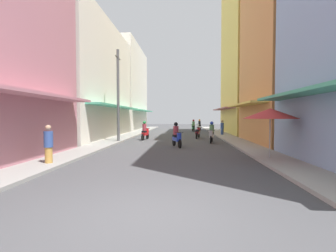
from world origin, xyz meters
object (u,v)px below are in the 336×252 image
pedestrian_crossing (49,146)px  motorbike_green (193,126)px  motorbike_silver (212,133)px  pedestrian_far (222,128)px  motorbike_blue (177,136)px  utility_pole (118,95)px  motorbike_white (199,126)px  motorbike_red (145,131)px  motorbike_maroon (198,133)px  vendor_umbrella (270,114)px

pedestrian_crossing → motorbike_green: bearing=73.8°
pedestrian_crossing → motorbike_silver: bearing=51.2°
pedestrian_far → motorbike_blue: bearing=-114.6°
utility_pole → motorbike_white: bearing=66.3°
motorbike_green → motorbike_white: bearing=70.2°
motorbike_green → pedestrian_far: 6.96m
motorbike_red → pedestrian_far: motorbike_red is taller
motorbike_blue → motorbike_maroon: (1.71, 6.44, -0.20)m
motorbike_silver → pedestrian_crossing: size_ratio=1.12×
motorbike_blue → vendor_umbrella: 6.41m
motorbike_green → utility_pole: size_ratio=0.26×
motorbike_maroon → utility_pole: 7.92m
vendor_umbrella → pedestrian_far: bearing=89.4°
motorbike_maroon → pedestrian_crossing: 14.34m
motorbike_maroon → vendor_umbrella: 11.49m
motorbike_blue → utility_pole: bearing=151.1°
motorbike_silver → motorbike_white: 15.61m
pedestrian_far → vendor_umbrella: size_ratio=0.68×
motorbike_maroon → vendor_umbrella: vendor_umbrella is taller
pedestrian_far → motorbike_red: bearing=-146.2°
pedestrian_far → motorbike_silver: bearing=-105.2°
motorbike_red → pedestrian_crossing: 11.21m
motorbike_maroon → utility_pole: (-6.13, -3.99, 3.02)m
motorbike_green → utility_pole: (-6.08, -13.42, 2.82)m
pedestrian_crossing → vendor_umbrella: (8.99, 1.66, 1.26)m
motorbike_silver → vendor_umbrella: vendor_umbrella is taller
motorbike_green → vendor_umbrella: vendor_umbrella is taller
motorbike_blue → utility_pole: utility_pole is taller
motorbike_red → utility_pole: utility_pole is taller
pedestrian_far → motorbike_green: bearing=112.5°
motorbike_red → motorbike_maroon: 4.81m
motorbike_maroon → utility_pole: utility_pole is taller
motorbike_silver → motorbike_blue: bearing=-132.3°
motorbike_red → motorbike_silver: bearing=-20.1°
motorbike_green → pedestrian_far: (2.66, -6.43, 0.08)m
motorbike_maroon → utility_pole: size_ratio=0.26×
motorbike_green → motorbike_blue: 15.96m
motorbike_green → motorbike_red: size_ratio=1.01×
motorbike_blue → motorbike_silver: bearing=47.7°
motorbike_green → motorbike_red: 12.03m
motorbike_silver → utility_pole: utility_pole is taller
motorbike_red → motorbike_green: bearing=68.4°
motorbike_green → motorbike_white: 2.66m
motorbike_silver → motorbike_white: same height
motorbike_silver → utility_pole: (-6.94, -0.31, 2.82)m
motorbike_silver → pedestrian_far: motorbike_silver is taller
motorbike_blue → pedestrian_far: size_ratio=1.11×
motorbike_white → motorbike_blue: size_ratio=1.00×
motorbike_red → vendor_umbrella: 11.74m
utility_pole → motorbike_silver: bearing=2.6°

